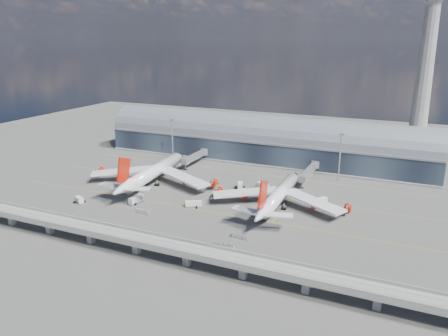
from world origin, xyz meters
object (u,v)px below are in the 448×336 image
at_px(floodlight_mast_right, 340,156).
at_px(cargo_train_1, 223,246).
at_px(service_truck_2, 194,204).
at_px(service_truck_3, 321,201).
at_px(floodlight_mast_left, 172,139).
at_px(service_truck_4, 240,186).
at_px(cargo_train_2, 240,236).
at_px(airliner_left, 152,172).
at_px(cargo_train_0, 143,211).
at_px(service_truck_5, 263,186).
at_px(airliner_right, 279,196).
at_px(service_truck_0, 136,199).
at_px(service_truck_1, 79,200).
at_px(control_tower, 424,80).

xyz_separation_m(floodlight_mast_right, cargo_train_1, (-24.26, -93.60, -12.88)).
xyz_separation_m(service_truck_2, service_truck_3, (51.38, 25.82, 0.16)).
xyz_separation_m(floodlight_mast_left, service_truck_4, (57.27, -31.57, -12.12)).
bearing_deg(cargo_train_2, airliner_left, 49.71).
bearing_deg(cargo_train_0, service_truck_5, -39.65).
distance_m(airliner_left, service_truck_2, 38.93).
height_order(airliner_left, service_truck_4, airliner_left).
relative_size(airliner_right, service_truck_4, 11.46).
xyz_separation_m(airliner_right, service_truck_0, (-60.74, -21.56, -3.71)).
relative_size(service_truck_1, cargo_train_1, 0.61).
bearing_deg(airliner_right, service_truck_0, -162.40).
bearing_deg(service_truck_1, service_truck_4, -24.80).
relative_size(floodlight_mast_right, service_truck_0, 3.20).
distance_m(floodlight_mast_right, service_truck_5, 43.92).
bearing_deg(service_truck_2, service_truck_5, -58.90).
xyz_separation_m(floodlight_mast_left, service_truck_5, (67.69, -27.19, -12.08)).
relative_size(floodlight_mast_left, cargo_train_2, 3.57).
bearing_deg(cargo_train_0, service_truck_1, 88.30).
bearing_deg(control_tower, service_truck_4, -142.54).
bearing_deg(floodlight_mast_left, floodlight_mast_right, 0.00).
xyz_separation_m(service_truck_5, cargo_train_2, (10.75, -56.75, -0.73)).
height_order(airliner_left, service_truck_3, airliner_left).
xyz_separation_m(control_tower, service_truck_0, (-113.55, -97.43, -49.97)).
xyz_separation_m(service_truck_0, service_truck_1, (-23.76, -10.56, -0.23)).
distance_m(control_tower, floodlight_mast_left, 143.01).
relative_size(floodlight_mast_left, airliner_left, 0.35).
height_order(control_tower, service_truck_1, control_tower).
bearing_deg(airliner_right, service_truck_3, 31.62).
bearing_deg(service_truck_3, cargo_train_1, -81.22).
relative_size(service_truck_1, service_truck_5, 0.81).
bearing_deg(control_tower, cargo_train_2, -116.80).
height_order(service_truck_1, cargo_train_2, service_truck_1).
xyz_separation_m(cargo_train_0, cargo_train_1, (44.56, -15.08, -0.06)).
distance_m(service_truck_2, service_truck_4, 32.61).
height_order(floodlight_mast_left, service_truck_2, floodlight_mast_left).
bearing_deg(service_truck_2, cargo_train_2, -153.65).
bearing_deg(service_truck_5, floodlight_mast_left, 91.64).
bearing_deg(airliner_left, service_truck_2, -34.65).
distance_m(service_truck_3, cargo_train_1, 61.28).
distance_m(floodlight_mast_left, cargo_train_2, 115.60).
height_order(service_truck_0, service_truck_1, service_truck_0).
height_order(airliner_right, service_truck_4, airliner_right).
height_order(airliner_left, service_truck_0, airliner_left).
relative_size(floodlight_mast_right, cargo_train_1, 2.92).
distance_m(control_tower, cargo_train_2, 135.32).
height_order(service_truck_4, cargo_train_1, service_truck_4).
height_order(airliner_left, airliner_right, airliner_left).
bearing_deg(cargo_train_0, service_truck_2, -49.95).
relative_size(service_truck_2, cargo_train_2, 1.02).
height_order(control_tower, floodlight_mast_right, control_tower).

